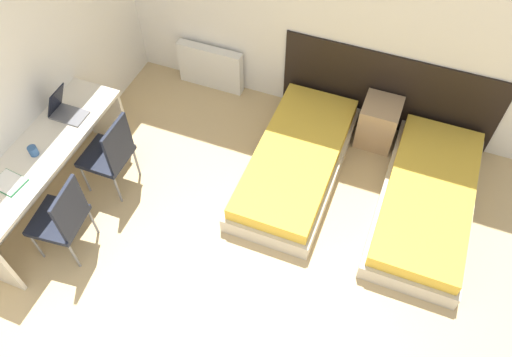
{
  "coord_description": "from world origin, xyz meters",
  "views": [
    {
      "loc": [
        1.01,
        -0.57,
        4.17
      ],
      "look_at": [
        0.0,
        2.02,
        0.55
      ],
      "focal_mm": 35.0,
      "sensor_mm": 36.0,
      "label": 1
    }
  ],
  "objects_px": {
    "nightstand": "(378,123)",
    "chair_near_laptop": "(110,153)",
    "bed_near_window": "(296,162)",
    "bed_near_door": "(427,200)",
    "laptop": "(65,110)",
    "chair_near_notebook": "(62,217)"
  },
  "relations": [
    {
      "from": "bed_near_window",
      "to": "bed_near_door",
      "type": "relative_size",
      "value": 1.0
    },
    {
      "from": "nightstand",
      "to": "chair_near_notebook",
      "type": "bearing_deg",
      "value": -134.23
    },
    {
      "from": "bed_near_door",
      "to": "chair_near_notebook",
      "type": "xyz_separation_m",
      "value": [
        -2.99,
        -1.61,
        0.34
      ]
    },
    {
      "from": "bed_near_door",
      "to": "nightstand",
      "type": "relative_size",
      "value": 3.73
    },
    {
      "from": "bed_near_window",
      "to": "laptop",
      "type": "bearing_deg",
      "value": -160.67
    },
    {
      "from": "nightstand",
      "to": "chair_near_laptop",
      "type": "relative_size",
      "value": 0.57
    },
    {
      "from": "chair_near_laptop",
      "to": "laptop",
      "type": "bearing_deg",
      "value": 169.36
    },
    {
      "from": "bed_near_window",
      "to": "chair_near_notebook",
      "type": "relative_size",
      "value": 2.12
    },
    {
      "from": "nightstand",
      "to": "laptop",
      "type": "xyz_separation_m",
      "value": [
        -2.77,
        -1.5,
        0.58
      ]
    },
    {
      "from": "chair_near_notebook",
      "to": "laptop",
      "type": "distance_m",
      "value": 1.05
    },
    {
      "from": "chair_near_laptop",
      "to": "laptop",
      "type": "relative_size",
      "value": 2.78
    },
    {
      "from": "bed_near_door",
      "to": "chair_near_laptop",
      "type": "distance_m",
      "value": 3.12
    },
    {
      "from": "bed_near_door",
      "to": "nightstand",
      "type": "bearing_deg",
      "value": 131.43
    },
    {
      "from": "bed_near_door",
      "to": "laptop",
      "type": "bearing_deg",
      "value": -167.95
    },
    {
      "from": "bed_near_window",
      "to": "laptop",
      "type": "height_order",
      "value": "laptop"
    },
    {
      "from": "nightstand",
      "to": "chair_near_laptop",
      "type": "bearing_deg",
      "value": -145.62
    },
    {
      "from": "bed_near_door",
      "to": "nightstand",
      "type": "height_order",
      "value": "nightstand"
    },
    {
      "from": "laptop",
      "to": "nightstand",
      "type": "bearing_deg",
      "value": 27.94
    },
    {
      "from": "bed_near_window",
      "to": "laptop",
      "type": "distance_m",
      "value": 2.32
    },
    {
      "from": "nightstand",
      "to": "chair_near_notebook",
      "type": "relative_size",
      "value": 0.57
    },
    {
      "from": "chair_near_notebook",
      "to": "laptop",
      "type": "xyz_separation_m",
      "value": [
        -0.46,
        0.88,
        0.34
      ]
    },
    {
      "from": "bed_near_door",
      "to": "chair_near_laptop",
      "type": "bearing_deg",
      "value": -164.68
    }
  ]
}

